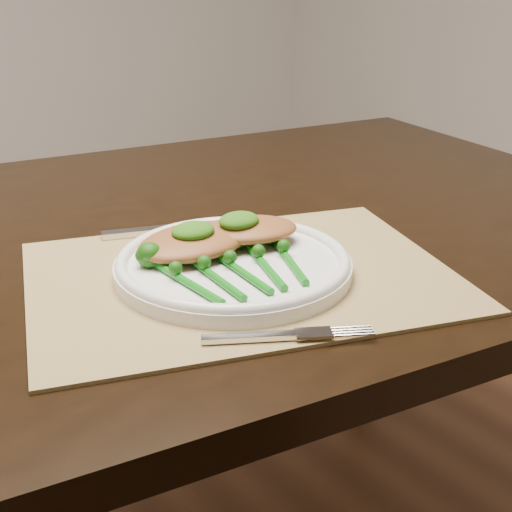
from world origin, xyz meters
TOP-DOWN VIEW (x-y plane):
  - dining_table at (-0.09, -0.13)m, footprint 1.72×1.15m
  - placemat at (-0.03, -0.34)m, footprint 0.57×0.49m
  - dinner_plate at (-0.04, -0.33)m, footprint 0.27×0.27m
  - knife at (-0.02, -0.17)m, footprint 0.22×0.10m
  - fork at (-0.07, -0.49)m, footprint 0.15×0.10m
  - chicken_fillet_left at (-0.06, -0.28)m, footprint 0.15×0.11m
  - chicken_fillet_right at (0.01, -0.30)m, footprint 0.14×0.12m
  - pesto_dollop_left at (-0.06, -0.29)m, footprint 0.05×0.04m
  - pesto_dollop_right at (-0.00, -0.30)m, footprint 0.05×0.04m
  - broccolini_bundle at (-0.05, -0.37)m, footprint 0.17×0.19m

SIDE VIEW (x-z plane):
  - dining_table at x=-0.09m, z-range 0.00..0.75m
  - placemat at x=-0.03m, z-range 0.75..0.75m
  - fork at x=-0.07m, z-range 0.76..0.76m
  - knife at x=-0.02m, z-range 0.76..0.76m
  - dinner_plate at x=-0.04m, z-range 0.75..0.78m
  - broccolini_bundle at x=-0.05m, z-range 0.76..0.79m
  - chicken_fillet_left at x=-0.06m, z-range 0.77..0.80m
  - chicken_fillet_right at x=0.01m, z-range 0.78..0.80m
  - pesto_dollop_left at x=-0.06m, z-range 0.79..0.81m
  - pesto_dollop_right at x=0.00m, z-range 0.79..0.81m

